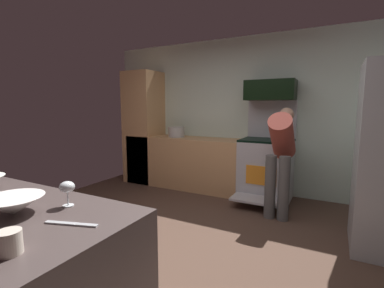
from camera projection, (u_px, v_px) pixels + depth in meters
name	position (u px, v px, depth m)	size (l,w,h in m)	color
ground_plane	(175.00, 249.00, 2.81)	(5.20, 4.80, 0.02)	#4F382D
wall_back	(245.00, 115.00, 4.68)	(5.20, 0.12, 2.60)	silver
lower_cabinet_run	(189.00, 162.00, 4.90)	(2.40, 0.60, 0.90)	tan
cabinet_column	(144.00, 127.00, 5.28)	(0.60, 0.60, 2.10)	tan
oven_range	(266.00, 167.00, 4.24)	(0.76, 1.00, 1.55)	#BABBC1
microwave	(270.00, 90.00, 4.16)	(0.74, 0.38, 0.31)	black
person_cook	(281.00, 151.00, 3.58)	(0.31, 0.72, 1.43)	#555555
mixing_bowl_small	(13.00, 206.00, 1.38)	(0.30, 0.30, 0.09)	white
wine_glass_mid	(67.00, 188.00, 1.49)	(0.08, 0.08, 0.14)	silver
mug_tea	(9.00, 243.00, 1.01)	(0.09, 0.09, 0.09)	beige
knife_chef	(71.00, 224.00, 1.26)	(0.26, 0.02, 0.01)	#B7BABF
stock_pot	(176.00, 132.00, 4.95)	(0.30, 0.30, 0.18)	#B9B9B5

